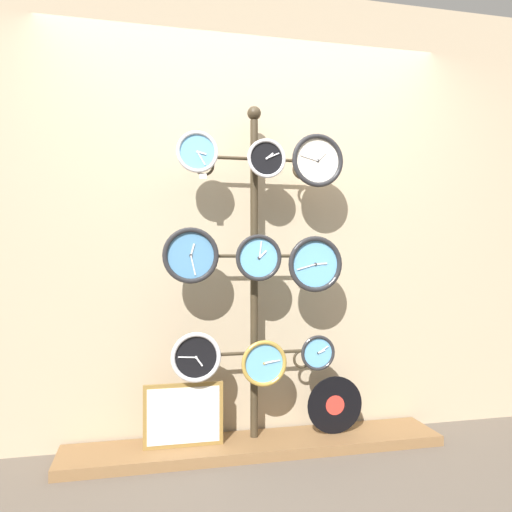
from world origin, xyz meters
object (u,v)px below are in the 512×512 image
Objects in this scene: picture_frame at (184,415)px; clock_top_right at (317,161)px; clock_middle_right at (315,264)px; display_stand at (254,320)px; clock_top_left at (197,152)px; clock_bottom_center at (264,363)px; vinyl_record at (335,405)px; clock_bottom_right at (318,353)px; clock_middle_left at (191,255)px; clock_top_center at (266,159)px; clock_middle_center at (259,258)px; clock_bottom_left at (196,357)px.

clock_top_right is at bearing -3.08° from picture_frame.
display_stand is at bearing 161.79° from clock_middle_right.
clock_bottom_center is at bearing -1.44° from clock_top_left.
clock_top_right is 0.91× the size of vinyl_record.
vinyl_record is at bearing 20.08° from clock_bottom_right.
clock_bottom_center is at bearing -178.60° from clock_bottom_right.
display_stand is 0.55m from clock_middle_left.
clock_middle_left is at bearing 178.26° from clock_middle_right.
clock_top_center is at bearing -5.38° from picture_frame.
clock_middle_left is at bearing 155.53° from clock_top_left.
clock_bottom_center is 0.33m from clock_bottom_right.
clock_top_center is at bearing -179.60° from clock_top_right.
clock_middle_left is (-0.03, 0.02, -0.57)m from clock_top_left.
clock_top_right is at bearing 1.13° from clock_bottom_center.
clock_bottom_center is at bearing -179.40° from clock_middle_right.
clock_middle_right is 1.24× the size of clock_bottom_center.
clock_middle_center is (0.00, -0.12, 0.37)m from display_stand.
picture_frame is at bearing 148.77° from clock_middle_left.
clock_middle_center is 0.60m from clock_bottom_center.
display_stand reaches higher than clock_bottom_center.
clock_top_left is 0.39m from clock_top_center.
clock_middle_right is at bearing -160.50° from vinyl_record.
clock_middle_left reaches higher than clock_middle_center.
clock_middle_left is 0.72m from clock_middle_right.
clock_middle_center is at bearing -0.02° from clock_bottom_left.
clock_middle_center is at bearing -3.78° from clock_middle_left.
clock_middle_left is 1.18× the size of clock_middle_center.
clock_middle_center is at bearing -173.98° from clock_top_center.
clock_top_right is at bearing -17.00° from display_stand.
clock_top_center is 1.19m from clock_bottom_left.
clock_top_center is 0.85× the size of clock_bottom_center.
clock_top_right is 0.67m from clock_middle_center.
vinyl_record is 0.90m from picture_frame.
clock_top_right is 1.51× the size of clock_bottom_right.
clock_top_left is at bearing 178.56° from clock_bottom_center.
clock_middle_left is 1.18× the size of clock_bottom_center.
clock_middle_center is at bearing -173.54° from vinyl_record.
clock_bottom_right reaches higher than clock_bottom_center.
clock_middle_right is 0.95× the size of vinyl_record.
clock_top_left is (-0.35, -0.11, 0.96)m from display_stand.
picture_frame is (-0.90, -0.01, 0.01)m from vinyl_record.
vinyl_record is (0.44, 0.05, -1.45)m from clock_top_center.
picture_frame is at bearing 174.62° from clock_top_center.
picture_frame is (-0.45, 0.05, -0.28)m from clock_bottom_center.
display_stand reaches higher than picture_frame.
vinyl_record is at bearing 19.50° from clock_middle_right.
clock_middle_left is at bearing 176.52° from clock_bottom_center.
clock_top_right is 1.32m from clock_bottom_left.
display_stand is 7.53× the size of clock_middle_center.
clock_middle_left is 0.89m from picture_frame.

